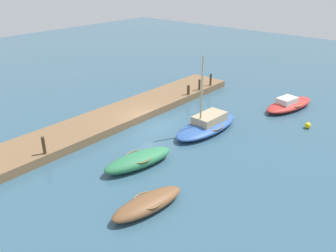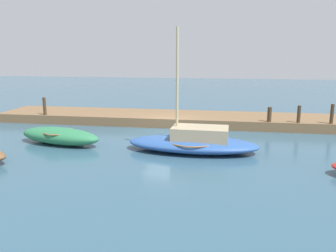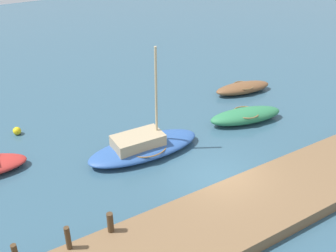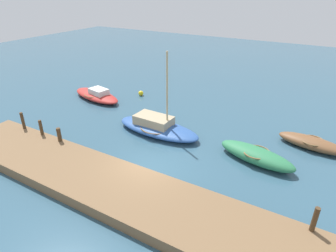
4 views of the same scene
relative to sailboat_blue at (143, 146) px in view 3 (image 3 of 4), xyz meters
name	(u,v)px [view 3 (image 3 of 4)]	position (x,y,z in m)	size (l,w,h in m)	color
ground_plane	(220,181)	(1.91, -3.82, -0.45)	(84.00, 84.00, 0.00)	#33566B
dock_platform	(256,206)	(1.91, -6.20, -0.17)	(22.35, 3.54, 0.56)	brown
sailboat_blue	(143,146)	(0.00, 0.00, 0.00)	(6.01, 2.48, 5.49)	#2D569E
rowboat_green	(246,116)	(6.60, -0.18, -0.03)	(4.60, 2.35, 0.81)	#2D7A4C
rowboat_brown	(243,88)	(9.12, 2.98, -0.10)	(4.10, 1.90, 0.69)	brown
mooring_post_mid_west	(68,238)	(-5.46, -4.68, 0.60)	(0.19, 0.19, 0.97)	#47331E
mooring_post_mid_east	(110,222)	(-3.87, -4.68, 0.53)	(0.24, 0.24, 0.84)	#47331E
marker_buoy	(17,131)	(-5.01, 5.26, -0.23)	(0.44, 0.44, 0.44)	yellow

